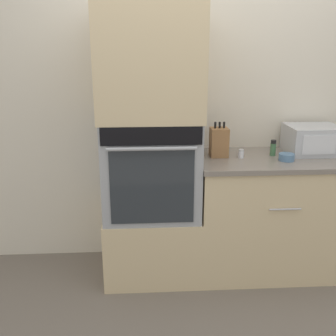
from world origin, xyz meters
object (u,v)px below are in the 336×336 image
knife_block (219,142)px  microwave (313,139)px  condiment_jar_mid (273,148)px  wall_oven (151,166)px  bowl (287,157)px  condiment_jar_near (241,154)px

knife_block → microwave: bearing=4.0°
microwave → knife_block: 0.73m
knife_block → condiment_jar_mid: size_ratio=2.18×
microwave → wall_oven: bearing=-175.1°
condiment_jar_mid → bowl: bearing=-67.6°
condiment_jar_near → condiment_jar_mid: bearing=10.6°
bowl → condiment_jar_mid: condiment_jar_mid is taller
condiment_jar_near → condiment_jar_mid: (0.25, 0.05, 0.03)m
knife_block → condiment_jar_mid: knife_block is taller
condiment_jar_near → condiment_jar_mid: size_ratio=0.53×
wall_oven → microwave: bearing=4.9°
wall_oven → microwave: (1.22, 0.11, 0.16)m
knife_block → bowl: (0.46, -0.14, -0.08)m
condiment_jar_mid → microwave: bearing=10.1°
microwave → bowl: bearing=-143.7°
wall_oven → bowl: 0.97m
condiment_jar_mid → wall_oven: bearing=-176.9°
microwave → bowl: 0.34m
microwave → condiment_jar_mid: bearing=-169.9°
wall_oven → bowl: (0.96, -0.09, 0.08)m
microwave → bowl: size_ratio=3.54×
microwave → condiment_jar_mid: size_ratio=3.33×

